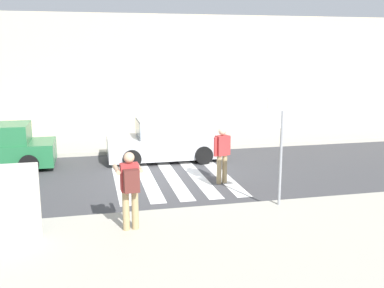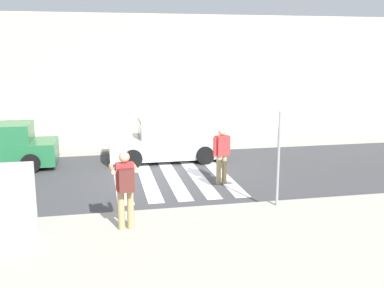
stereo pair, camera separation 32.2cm
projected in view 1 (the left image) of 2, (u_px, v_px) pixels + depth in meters
ground_plane at (172, 177)px, 14.30m from camera, size 120.00×120.00×0.00m
sidewalk_near at (232, 263)px, 8.37m from camera, size 60.00×6.00×0.14m
sidewalk_far at (148, 140)px, 20.01m from camera, size 60.00×4.80×0.14m
building_facade_far at (136, 72)px, 23.64m from camera, size 56.00×4.00×5.69m
crosswalk_stripe_0 at (121, 179)px, 14.14m from camera, size 0.44×5.20×0.01m
crosswalk_stripe_1 at (146, 177)px, 14.31m from camera, size 0.44×5.20×0.01m
crosswalk_stripe_2 at (171, 176)px, 14.49m from camera, size 0.44×5.20×0.01m
crosswalk_stripe_3 at (195, 174)px, 14.66m from camera, size 0.44×5.20×0.01m
crosswalk_stripe_4 at (219, 173)px, 14.84m from camera, size 0.44×5.20×0.01m
stop_sign at (282, 127)px, 10.97m from camera, size 0.76×0.08×2.72m
photographer_with_backpack at (130, 184)px, 9.55m from camera, size 0.62×0.87×1.72m
pedestrian_crossing at (222, 152)px, 13.47m from camera, size 0.56×0.34×1.72m
parked_car_silver at (166, 141)px, 16.39m from camera, size 4.10×1.92×1.55m
advertising_board at (12, 202)px, 9.12m from camera, size 1.10×0.11×1.60m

